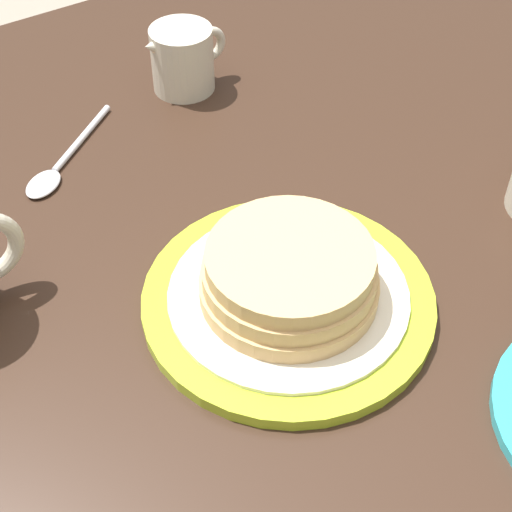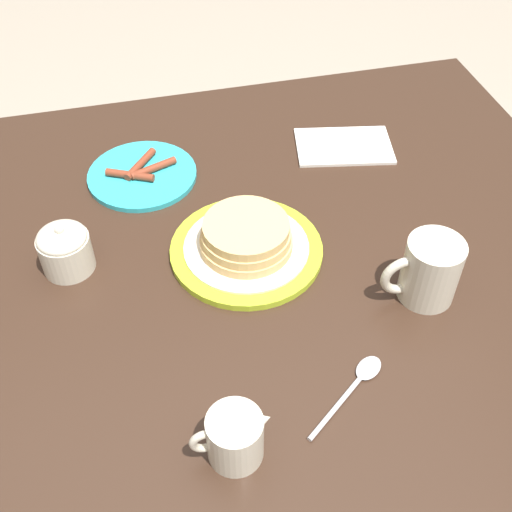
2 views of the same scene
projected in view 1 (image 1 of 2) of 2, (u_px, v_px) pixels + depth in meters
The scene contains 4 objects.
dining_table at pixel (240, 360), 0.76m from camera, with size 1.20×1.09×0.73m.
pancake_plate at pixel (289, 286), 0.65m from camera, with size 0.25×0.25×0.06m.
creamer_pitcher at pixel (182, 58), 0.87m from camera, with size 0.10×0.07×0.08m.
spoon at pixel (57, 168), 0.79m from camera, with size 0.14×0.11×0.01m.
Camera 1 is at (-0.25, -0.39, 1.23)m, focal length 55.00 mm.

